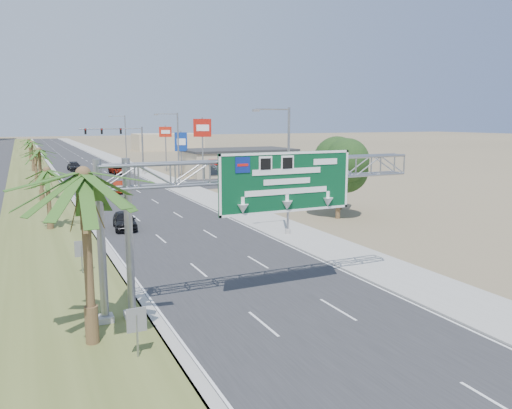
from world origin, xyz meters
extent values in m
plane|color=#8C7A59|center=(0.00, 0.00, 0.00)|extent=(600.00, 600.00, 0.00)
cube|color=#28282B|center=(0.00, 110.00, 0.01)|extent=(12.00, 300.00, 0.02)
cube|color=#9E9B93|center=(8.50, 110.00, 0.05)|extent=(4.00, 300.00, 0.10)
cube|color=#525927|center=(-10.00, 110.00, 0.06)|extent=(7.00, 300.00, 0.12)
cylinder|color=gray|center=(-7.20, 10.00, 3.70)|extent=(0.36, 0.36, 7.40)
cylinder|color=gray|center=(-8.40, 10.00, 3.70)|extent=(0.36, 0.36, 7.40)
cube|color=#9E9B93|center=(-7.20, 10.00, 0.20)|extent=(0.70, 0.70, 0.40)
cube|color=#9E9B93|center=(-8.40, 10.00, 0.20)|extent=(0.70, 0.70, 0.40)
cube|color=#074222|center=(0.50, 9.52, 6.00)|extent=(7.20, 0.12, 3.00)
cube|color=navy|center=(-1.90, 9.44, 6.95)|extent=(0.75, 0.03, 0.75)
cone|color=white|center=(0.50, 9.44, 4.85)|extent=(0.56, 0.56, 0.45)
cylinder|color=brown|center=(-9.20, 8.00, 3.50)|extent=(0.36, 0.36, 7.00)
cylinder|color=brown|center=(-9.20, 8.00, 0.84)|extent=(0.54, 0.54, 1.68)
cylinder|color=brown|center=(-9.50, 32.00, 2.50)|extent=(0.36, 0.36, 5.00)
cylinder|color=brown|center=(-9.50, 32.00, 0.60)|extent=(0.54, 0.54, 1.20)
cylinder|color=brown|center=(-9.50, 48.00, 2.90)|extent=(0.36, 0.36, 5.80)
cylinder|color=brown|center=(-9.50, 48.00, 0.70)|extent=(0.54, 0.54, 1.39)
cylinder|color=brown|center=(-9.50, 66.00, 2.25)|extent=(0.36, 0.36, 4.50)
cylinder|color=brown|center=(-9.50, 66.00, 0.54)|extent=(0.54, 0.54, 1.08)
cylinder|color=brown|center=(-9.50, 85.00, 2.60)|extent=(0.36, 0.36, 5.20)
cylinder|color=brown|center=(-9.50, 85.00, 0.62)|extent=(0.54, 0.54, 1.25)
cylinder|color=brown|center=(-9.50, 110.00, 2.40)|extent=(0.36, 0.36, 4.80)
cylinder|color=brown|center=(-9.50, 110.00, 0.58)|extent=(0.54, 0.54, 1.15)
cylinder|color=gray|center=(7.50, 22.00, 5.00)|extent=(0.20, 0.20, 10.00)
cylinder|color=gray|center=(6.10, 22.00, 9.85)|extent=(2.80, 0.12, 0.12)
cube|color=slate|center=(4.70, 22.00, 9.75)|extent=(0.50, 0.22, 0.18)
cylinder|color=#9E9B93|center=(7.50, 22.00, 0.25)|extent=(0.44, 0.44, 0.50)
cylinder|color=gray|center=(7.50, 52.00, 5.00)|extent=(0.20, 0.20, 10.00)
cylinder|color=gray|center=(6.10, 52.00, 9.85)|extent=(2.80, 0.12, 0.12)
cube|color=slate|center=(4.70, 52.00, 9.75)|extent=(0.50, 0.22, 0.18)
cylinder|color=#9E9B93|center=(7.50, 52.00, 0.25)|extent=(0.44, 0.44, 0.50)
cylinder|color=gray|center=(7.50, 88.00, 5.00)|extent=(0.20, 0.20, 10.00)
cylinder|color=gray|center=(6.10, 88.00, 9.85)|extent=(2.80, 0.12, 0.12)
cube|color=slate|center=(4.70, 88.00, 9.75)|extent=(0.50, 0.22, 0.18)
cylinder|color=#9E9B93|center=(7.50, 88.00, 0.25)|extent=(0.44, 0.44, 0.50)
cylinder|color=gray|center=(7.20, 72.00, 4.00)|extent=(0.28, 0.28, 8.00)
cylinder|color=gray|center=(2.20, 72.00, 7.70)|extent=(10.00, 0.18, 0.18)
cube|color=black|center=(3.70, 71.80, 7.30)|extent=(0.32, 0.18, 0.95)
cube|color=black|center=(0.70, 71.80, 7.30)|extent=(0.32, 0.18, 0.95)
cube|color=black|center=(-1.80, 71.80, 7.30)|extent=(0.32, 0.18, 0.95)
sphere|color=red|center=(3.70, 71.68, 7.60)|extent=(0.22, 0.22, 0.22)
imported|color=black|center=(7.20, 72.00, 7.00)|extent=(0.16, 0.16, 0.60)
cylinder|color=#9E9B93|center=(7.20, 72.00, 0.30)|extent=(0.56, 0.56, 0.60)
cube|color=tan|center=(22.00, 66.00, 2.00)|extent=(18.00, 10.00, 4.00)
cylinder|color=brown|center=(15.00, 26.00, 1.95)|extent=(0.44, 0.44, 3.90)
sphere|color=black|center=(15.00, 26.00, 4.55)|extent=(4.50, 4.50, 4.50)
cylinder|color=brown|center=(18.00, 30.00, 1.65)|extent=(0.44, 0.44, 3.30)
sphere|color=black|center=(18.00, 30.00, 3.85)|extent=(3.50, 3.50, 3.50)
cylinder|color=gray|center=(-7.80, 6.00, 0.90)|extent=(0.08, 0.08, 1.80)
cube|color=slate|center=(-7.80, 6.00, 1.60)|extent=(0.75, 0.06, 0.95)
cylinder|color=gray|center=(-8.50, 18.00, 0.90)|extent=(0.08, 0.08, 1.80)
cube|color=slate|center=(-8.50, 18.00, 1.60)|extent=(0.75, 0.06, 0.95)
cube|color=tan|center=(30.00, 140.00, 2.50)|extent=(20.00, 12.00, 5.00)
imported|color=black|center=(-3.83, 29.76, 0.76)|extent=(2.20, 4.59, 1.51)
imported|color=maroon|center=(-0.43, 51.81, 0.72)|extent=(1.62, 4.41, 1.44)
imported|color=gray|center=(3.53, 74.49, 0.69)|extent=(2.93, 5.26, 1.39)
imported|color=black|center=(-2.70, 83.74, 0.75)|extent=(2.41, 5.26, 1.49)
cylinder|color=gray|center=(11.05, 52.48, 4.72)|extent=(0.20, 0.20, 9.43)
cube|color=#B0170E|center=(11.05, 52.48, 8.03)|extent=(2.31, 1.27, 2.40)
cube|color=white|center=(11.05, 52.30, 8.03)|extent=(1.54, 0.74, 0.84)
cylinder|color=gray|center=(12.10, 66.08, 3.67)|extent=(0.20, 0.20, 7.33)
cube|color=navy|center=(12.10, 66.08, 5.63)|extent=(2.00, 0.88, 3.00)
cube|color=white|center=(12.10, 65.90, 5.63)|extent=(1.35, 0.45, 1.05)
cylinder|color=gray|center=(12.16, 75.65, 4.06)|extent=(0.20, 0.20, 8.12)
cube|color=red|center=(12.16, 75.65, 7.02)|extent=(2.17, 1.04, 1.80)
cube|color=white|center=(12.16, 75.47, 7.02)|extent=(1.46, 0.57, 0.63)
camera|label=1|loc=(-11.29, -12.00, 9.01)|focal=35.00mm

